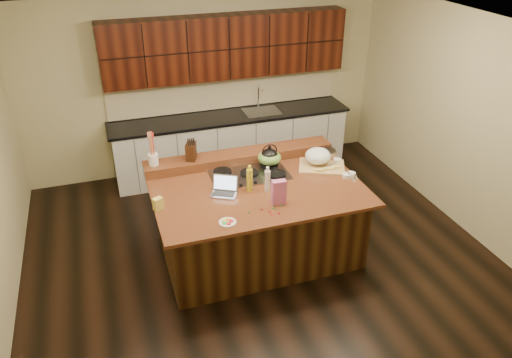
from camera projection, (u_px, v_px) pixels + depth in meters
name	position (u px, v px, depth m)	size (l,w,h in m)	color
room	(257.00, 153.00, 5.51)	(5.52, 5.02, 2.72)	black
island	(257.00, 220.00, 5.95)	(2.40, 1.60, 0.92)	black
back_ledge	(240.00, 157.00, 6.28)	(2.40, 0.30, 0.12)	black
cooktop	(249.00, 174.00, 5.96)	(0.92, 0.52, 0.05)	gray
back_counter	(230.00, 111.00, 7.62)	(3.70, 0.66, 2.40)	silver
kettle	(270.00, 156.00, 6.09)	(0.22, 0.22, 0.20)	black
green_bowl	(269.00, 158.00, 6.10)	(0.29, 0.29, 0.16)	olive
laptop	(224.00, 189.00, 5.58)	(0.35, 0.33, 0.20)	#B7B7BC
oil_bottle	(250.00, 180.00, 5.59)	(0.07, 0.07, 0.27)	gold
vinegar_bottle	(267.00, 181.00, 5.60)	(0.06, 0.06, 0.25)	silver
wooden_tray	(319.00, 158.00, 6.14)	(0.67, 0.59, 0.22)	tan
ramekin_a	(352.00, 174.00, 5.94)	(0.10, 0.10, 0.04)	white
ramekin_b	(346.00, 175.00, 5.92)	(0.10, 0.10, 0.04)	white
ramekin_c	(337.00, 161.00, 6.26)	(0.10, 0.10, 0.04)	white
strainer_bowl	(327.00, 155.00, 6.36)	(0.24, 0.24, 0.09)	#996B3F
kitchen_timer	(355.00, 176.00, 5.89)	(0.08, 0.08, 0.07)	silver
pink_bag	(279.00, 192.00, 5.34)	(0.15, 0.08, 0.28)	#B85687
candy_plate	(228.00, 222.00, 5.08)	(0.18, 0.18, 0.01)	white
package_box	(158.00, 204.00, 5.28)	(0.10, 0.07, 0.14)	gold
utensil_crock	(153.00, 159.00, 5.92)	(0.12, 0.12, 0.14)	white
knife_block	(191.00, 151.00, 6.03)	(0.11, 0.17, 0.21)	black
gumdrop_0	(262.00, 209.00, 5.29)	(0.02, 0.02, 0.02)	red
gumdrop_1	(281.00, 205.00, 5.36)	(0.02, 0.02, 0.02)	#198C26
gumdrop_2	(272.00, 214.00, 5.21)	(0.02, 0.02, 0.02)	red
gumdrop_3	(274.00, 208.00, 5.31)	(0.02, 0.02, 0.02)	#198C26
gumdrop_4	(276.00, 205.00, 5.37)	(0.02, 0.02, 0.02)	red
gumdrop_5	(274.00, 205.00, 5.36)	(0.02, 0.02, 0.02)	#198C26
gumdrop_6	(270.00, 212.00, 5.25)	(0.02, 0.02, 0.02)	red
gumdrop_7	(249.00, 212.00, 5.24)	(0.02, 0.02, 0.02)	#198C26
gumdrop_8	(279.00, 213.00, 5.23)	(0.02, 0.02, 0.02)	red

